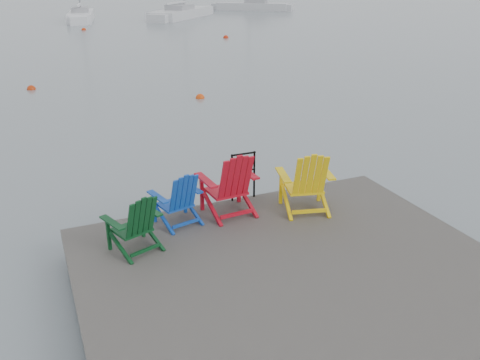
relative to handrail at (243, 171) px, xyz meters
name	(u,v)px	position (x,y,z in m)	size (l,w,h in m)	color
ground	(294,296)	(-0.25, -2.45, -1.04)	(400.00, 400.00, 0.00)	slate
dock	(295,276)	(-0.25, -2.45, -0.69)	(6.00, 5.00, 1.40)	#2B2826
handrail	(243,171)	(0.00, 0.00, 0.00)	(0.48, 0.04, 0.90)	black
chair_green	(136,222)	(-2.22, -1.10, -0.06)	(0.90, 0.86, 0.95)	#0B3D1A
chair_blue	(178,198)	(-1.38, -0.51, -0.07)	(0.86, 0.82, 0.95)	#1145B2
chair_red	(230,183)	(-0.46, -0.50, 0.04)	(0.97, 0.91, 1.16)	red
chair_yellow	(307,181)	(0.80, -0.90, 0.03)	(1.05, 1.00, 1.14)	yellow
sailboat_near	(81,17)	(2.23, 42.56, -0.69)	(3.31, 8.09, 10.93)	white
sailboat_mid	(182,14)	(11.71, 42.07, -0.69)	(8.57, 9.25, 13.62)	silver
sailboat_far	(253,7)	(21.93, 47.94, -0.69)	(7.69, 6.61, 11.21)	silver
buoy_a	(200,98)	(2.48, 9.77, -1.04)	(0.34, 0.34, 0.34)	#DC440C
buoy_b	(31,90)	(-3.22, 13.80, -1.04)	(0.34, 0.34, 0.34)	#BA300A
buoy_c	(226,38)	(9.86, 25.83, -1.04)	(0.38, 0.38, 0.38)	red
buoy_d	(84,30)	(1.43, 34.63, -1.04)	(0.35, 0.35, 0.35)	red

